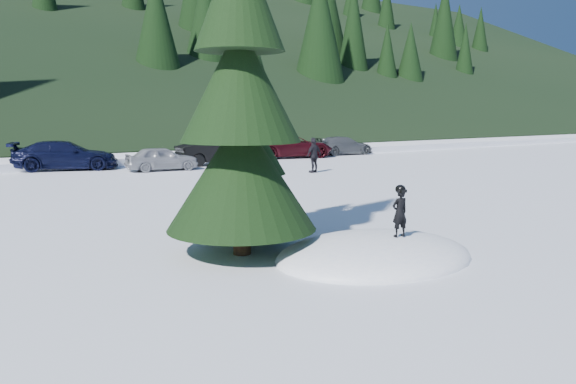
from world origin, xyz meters
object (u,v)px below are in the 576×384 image
child_skier (400,212)px  car_5 (218,151)px  spruce_short (250,151)px  car_4 (162,158)px  adult_1 (314,155)px  car_7 (343,146)px  car_6 (292,146)px  adult_0 (246,160)px  spruce_tall (240,99)px  car_3 (65,155)px

child_skier → car_5: 21.55m
spruce_short → car_4: size_ratio=1.46×
adult_1 → car_5: (-2.12, 6.46, -0.09)m
car_5 → car_7: bearing=-77.1°
child_skier → car_6: 25.40m
adult_0 → car_4: adult_0 is taller
child_skier → car_4: 19.48m
spruce_tall → car_7: size_ratio=1.96×
car_3 → car_6: car_3 is taller
car_4 → adult_0: bearing=-156.6°
adult_1 → car_7: bearing=-148.8°
adult_0 → car_4: bearing=-57.0°
child_skier → car_7: size_ratio=0.23×
spruce_short → adult_1: spruce_short is taller
car_3 → child_skier: bearing=-158.1°
spruce_short → child_skier: (1.55, -3.55, -1.12)m
car_4 → car_6: bearing=-67.2°
child_skier → car_4: child_skier is taller
child_skier → car_7: child_skier is taller
adult_1 → car_5: size_ratio=0.37×
car_5 → child_skier: bearing=167.7°
spruce_tall → adult_1: size_ratio=5.00×
car_3 → adult_0: bearing=-129.1°
adult_1 → car_5: adult_1 is taller
car_5 → spruce_short: bearing=160.1°
car_3 → car_7: size_ratio=1.19×
car_3 → car_6: 14.09m
spruce_short → car_7: 26.13m
car_7 → car_5: bearing=103.4°
car_4 → car_3: bearing=60.0°
spruce_short → car_5: bearing=66.2°
car_4 → adult_1: bearing=-124.3°
car_5 → car_7: (10.53, 1.66, -0.13)m
child_skier → adult_1: (8.13, 14.24, -0.13)m
adult_0 → car_4: (-1.76, 5.74, -0.25)m
spruce_tall → car_3: 20.39m
spruce_short → car_7: size_ratio=1.22×
child_skier → car_6: (12.17, 22.30, -0.24)m
child_skier → car_6: size_ratio=0.19×
adult_0 → car_5: 7.38m
adult_0 → car_6: (8.23, 8.68, -0.12)m
spruce_tall → car_3: spruce_tall is taller
child_skier → adult_0: size_ratio=0.58×
child_skier → adult_1: bearing=-114.3°
car_3 → spruce_short: bearing=-161.8°
child_skier → car_4: size_ratio=0.28×
car_4 → car_5: bearing=-64.3°
spruce_short → car_6: spruce_short is taller
adult_1 → car_3: 12.94m
car_3 → car_5: car_5 is taller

